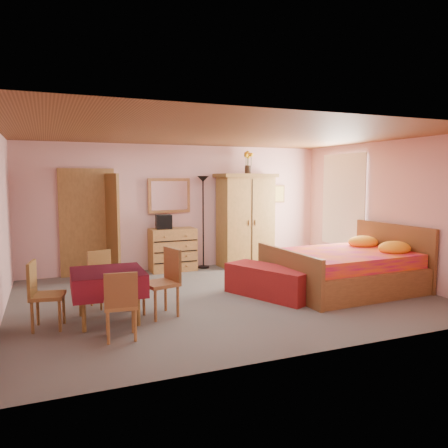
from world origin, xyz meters
name	(u,v)px	position (x,y,z in m)	size (l,w,h in m)	color
floor	(225,296)	(0.00, 0.00, 0.00)	(6.50, 6.50, 0.00)	#5F5A54
ceiling	(225,134)	(0.00, 0.00, 2.60)	(6.50, 6.50, 0.00)	brown
wall_back	(180,207)	(0.00, 2.50, 1.30)	(6.50, 0.10, 2.60)	#D9A09D
wall_front	(315,236)	(0.00, -2.50, 1.30)	(6.50, 0.10, 2.60)	#D9A09D
wall_right	(386,211)	(3.25, 0.00, 1.30)	(0.10, 5.00, 2.60)	#D9A09D
doorway	(87,224)	(-1.90, 2.47, 1.02)	(1.06, 0.12, 2.15)	#9E6B35
window	(344,200)	(3.21, 1.20, 1.45)	(0.08, 1.40, 1.95)	white
picture_back	(279,194)	(2.35, 2.47, 1.55)	(0.30, 0.04, 0.40)	#D8BF59
chest_of_drawers	(173,250)	(-0.25, 2.25, 0.44)	(0.93, 0.47, 0.88)	#AC733A
wall_mirror	(169,196)	(-0.25, 2.46, 1.55)	(0.91, 0.05, 0.72)	silver
stereo	(164,222)	(-0.43, 2.24, 1.03)	(0.31, 0.23, 0.29)	black
floor_lamp	(203,222)	(0.44, 2.29, 0.98)	(0.25, 0.25, 1.96)	black
wardrobe	(246,220)	(1.38, 2.18, 1.00)	(1.28, 0.66, 2.01)	#A57737
sunflower_vase	(248,162)	(1.44, 2.20, 2.25)	(0.19, 0.19, 0.49)	yellow
bed	(344,258)	(2.04, -0.36, 0.54)	(2.35, 1.85, 1.09)	#C8135A
bench	(269,282)	(0.65, -0.27, 0.25)	(0.55, 1.47, 0.49)	maroon
dining_table	(108,296)	(-1.91, -0.52, 0.34)	(0.93, 0.93, 0.68)	maroon
chair_south	(121,304)	(-1.86, -1.24, 0.42)	(0.38, 0.38, 0.84)	#B0743B
chair_north	(105,279)	(-1.86, 0.19, 0.41)	(0.37, 0.37, 0.82)	brown
chair_west	(48,295)	(-2.66, -0.54, 0.44)	(0.40, 0.40, 0.87)	olive
chair_east	(160,283)	(-1.21, -0.59, 0.47)	(0.43, 0.43, 0.94)	#A46637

